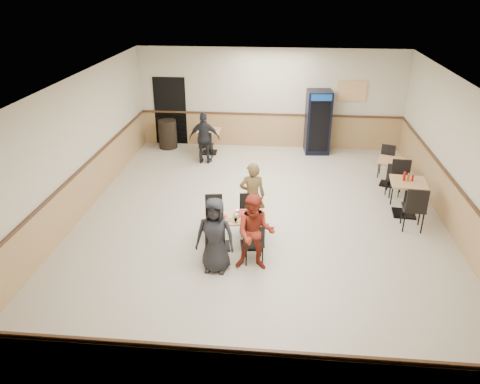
# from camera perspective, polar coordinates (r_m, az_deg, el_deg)

# --- Properties ---
(ground) EXTENTS (10.00, 10.00, 0.00)m
(ground) POSITION_cam_1_polar(r_m,az_deg,el_deg) (10.26, 2.49, -3.61)
(ground) COLOR beige
(ground) RESTS_ON ground
(room_shell) EXTENTS (10.00, 10.00, 10.00)m
(room_shell) POSITION_cam_1_polar(r_m,az_deg,el_deg) (12.41, 11.43, 4.06)
(room_shell) COLOR silver
(room_shell) RESTS_ON ground
(main_table) EXTENTS (1.33, 0.82, 0.67)m
(main_table) POSITION_cam_1_polar(r_m,az_deg,el_deg) (9.13, -0.59, -4.27)
(main_table) COLOR black
(main_table) RESTS_ON ground
(main_chairs) EXTENTS (1.33, 1.62, 0.85)m
(main_chairs) POSITION_cam_1_polar(r_m,az_deg,el_deg) (9.14, -0.86, -4.39)
(main_chairs) COLOR black
(main_chairs) RESTS_ON ground
(diner_woman_left) EXTENTS (0.73, 0.50, 1.43)m
(diner_woman_left) POSITION_cam_1_polar(r_m,az_deg,el_deg) (8.33, -3.06, -5.28)
(diner_woman_left) COLOR black
(diner_woman_left) RESTS_ON ground
(diner_woman_right) EXTENTS (0.72, 0.56, 1.47)m
(diner_woman_right) POSITION_cam_1_polar(r_m,az_deg,el_deg) (8.35, 1.86, -4.99)
(diner_woman_right) COLOR maroon
(diner_woman_right) RESTS_ON ground
(diner_man_opposite) EXTENTS (0.58, 0.42, 1.48)m
(diner_man_opposite) POSITION_cam_1_polar(r_m,az_deg,el_deg) (9.70, 1.51, -0.49)
(diner_man_opposite) COLOR brown
(diner_man_opposite) RESTS_ON ground
(lone_diner) EXTENTS (0.87, 0.37, 1.47)m
(lone_diner) POSITION_cam_1_polar(r_m,az_deg,el_deg) (13.25, -4.35, 6.55)
(lone_diner) COLOR black
(lone_diner) RESTS_ON ground
(tabletop_clutter) EXTENTS (1.11, 0.67, 0.12)m
(tabletop_clutter) POSITION_cam_1_polar(r_m,az_deg,el_deg) (8.97, -0.52, -3.07)
(tabletop_clutter) COLOR #B60C19
(tabletop_clutter) RESTS_ON main_table
(side_table_near) EXTENTS (0.82, 0.82, 0.80)m
(side_table_near) POSITION_cam_1_polar(r_m,az_deg,el_deg) (10.96, 19.69, -0.09)
(side_table_near) COLOR black
(side_table_near) RESTS_ON ground
(side_table_near_chair_south) EXTENTS (0.51, 0.51, 1.02)m
(side_table_near_chair_south) POSITION_cam_1_polar(r_m,az_deg,el_deg) (10.40, 20.43, -1.71)
(side_table_near_chair_south) COLOR black
(side_table_near_chair_south) RESTS_ON ground
(side_table_near_chair_north) EXTENTS (0.51, 0.51, 1.02)m
(side_table_near_chair_north) POSITION_cam_1_polar(r_m,az_deg,el_deg) (11.54, 18.98, 1.15)
(side_table_near_chair_north) COLOR black
(side_table_near_chair_north) RESTS_ON ground
(side_table_far) EXTENTS (0.80, 0.80, 0.68)m
(side_table_far) POSITION_cam_1_polar(r_m,az_deg,el_deg) (12.45, 17.85, 2.75)
(side_table_far) COLOR black
(side_table_far) RESTS_ON ground
(side_table_far_chair_south) EXTENTS (0.50, 0.50, 0.86)m
(side_table_far_chair_south) POSITION_cam_1_polar(r_m,az_deg,el_deg) (11.97, 18.32, 1.68)
(side_table_far_chair_south) COLOR black
(side_table_far_chair_south) RESTS_ON ground
(side_table_far_chair_north) EXTENTS (0.50, 0.50, 0.86)m
(side_table_far_chair_north) POSITION_cam_1_polar(r_m,az_deg,el_deg) (12.95, 17.39, 3.57)
(side_table_far_chair_north) COLOR black
(side_table_far_chair_north) RESTS_ON ground
(condiment_caddy) EXTENTS (0.23, 0.06, 0.20)m
(condiment_caddy) POSITION_cam_1_polar(r_m,az_deg,el_deg) (10.85, 19.75, 1.74)
(condiment_caddy) COLOR #A3110B
(condiment_caddy) RESTS_ON side_table_near
(back_table) EXTENTS (0.69, 0.69, 0.72)m
(back_table) POSITION_cam_1_polar(r_m,az_deg,el_deg) (14.09, -3.78, 6.60)
(back_table) COLOR black
(back_table) RESTS_ON ground
(back_table_chair_lone) EXTENTS (0.43, 0.43, 0.91)m
(back_table_chair_lone) POSITION_cam_1_polar(r_m,az_deg,el_deg) (13.57, -4.15, 5.75)
(back_table_chair_lone) COLOR black
(back_table_chair_lone) RESTS_ON ground
(pepsi_cooler) EXTENTS (0.76, 0.77, 1.87)m
(pepsi_cooler) POSITION_cam_1_polar(r_m,az_deg,el_deg) (14.20, 9.47, 8.41)
(pepsi_cooler) COLOR black
(pepsi_cooler) RESTS_ON ground
(trash_bin) EXTENTS (0.56, 0.56, 0.88)m
(trash_bin) POSITION_cam_1_polar(r_m,az_deg,el_deg) (14.70, -8.81, 6.98)
(trash_bin) COLOR black
(trash_bin) RESTS_ON ground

